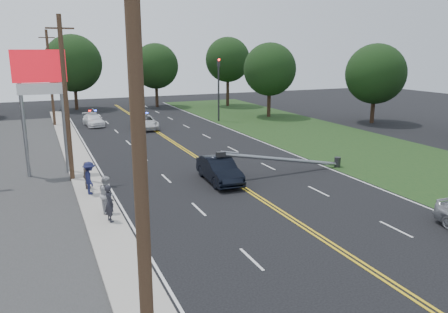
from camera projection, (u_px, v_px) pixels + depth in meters
name	position (u px, v px, depth m)	size (l,w,h in m)	color
ground	(303.00, 226.00, 20.31)	(120.00, 120.00, 0.00)	black
sidewalk	(90.00, 187.00, 25.97)	(1.80, 70.00, 0.12)	#A59F95
grass_verge	(377.00, 154.00, 34.43)	(12.00, 80.00, 0.01)	#173414
centerline_yellow	(220.00, 172.00, 29.22)	(0.36, 80.00, 0.00)	gold
pylon_sign	(40.00, 82.00, 27.31)	(3.20, 0.35, 8.00)	gray
traffic_signal	(219.00, 84.00, 49.24)	(0.28, 0.41, 7.05)	#2D2D30
fallen_streetlight	(290.00, 160.00, 28.83)	(9.36, 0.44, 1.91)	#2D2D30
utility_pole_near	(142.00, 205.00, 8.42)	(1.60, 0.28, 10.00)	#382619
utility_pole_mid	(66.00, 99.00, 26.25)	(1.60, 0.28, 10.00)	#382619
utility_pole_far	(51.00, 78.00, 45.85)	(1.60, 0.28, 10.00)	#382619
tree_6	(73.00, 63.00, 58.28)	(7.60, 7.60, 10.02)	black
tree_7	(156.00, 66.00, 61.37)	(6.35, 6.35, 8.91)	black
tree_8	(228.00, 60.00, 62.14)	(6.34, 6.34, 9.78)	black
tree_9	(270.00, 69.00, 52.17)	(6.29, 6.29, 8.85)	black
tree_13	(376.00, 74.00, 47.64)	(6.53, 6.53, 8.69)	black
crashed_sedan	(219.00, 170.00, 26.96)	(1.63, 4.68, 1.54)	black
emergency_a	(144.00, 122.00, 45.14)	(2.32, 5.03, 1.40)	silver
emergency_b	(93.00, 120.00, 46.93)	(1.76, 4.32, 1.25)	white
bystander_a	(109.00, 203.00, 20.38)	(0.65, 0.43, 1.78)	#24232B
bystander_b	(107.00, 194.00, 21.53)	(0.90, 0.70, 1.86)	#ABABB0
bystander_c	(90.00, 178.00, 24.27)	(1.20, 0.69, 1.85)	#1A1E43
bystander_d	(86.00, 175.00, 25.24)	(0.93, 0.39, 1.59)	#544843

